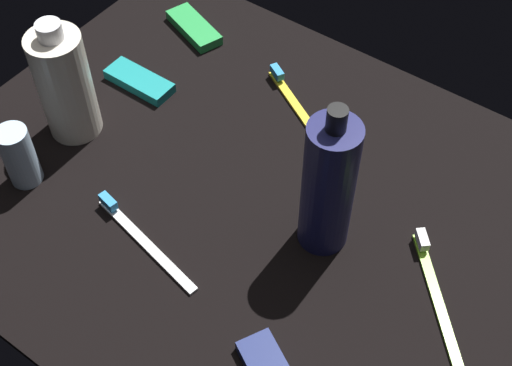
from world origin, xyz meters
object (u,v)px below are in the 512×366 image
(toothbrush_yellow, at_px, (297,105))
(toothbrush_lime, at_px, (435,290))
(snack_bar_teal, at_px, (139,81))
(deodorant_stick, at_px, (19,156))
(bodywash_bottle, at_px, (65,84))
(lotion_bottle, at_px, (330,184))
(toothbrush_white, at_px, (140,237))
(snack_bar_green, at_px, (194,28))

(toothbrush_yellow, height_order, toothbrush_lime, same)
(toothbrush_yellow, xyz_separation_m, snack_bar_teal, (-0.21, -0.09, 0.00))
(deodorant_stick, xyz_separation_m, toothbrush_yellow, (0.21, 0.31, -0.04))
(bodywash_bottle, xyz_separation_m, toothbrush_yellow, (0.23, 0.21, -0.07))
(toothbrush_lime, bearing_deg, snack_bar_teal, 173.13)
(bodywash_bottle, height_order, deodorant_stick, bodywash_bottle)
(bodywash_bottle, bearing_deg, lotion_bottle, 7.35)
(lotion_bottle, height_order, snack_bar_teal, lotion_bottle)
(toothbrush_white, distance_m, snack_bar_teal, 0.27)
(bodywash_bottle, distance_m, snack_bar_green, 0.26)
(toothbrush_lime, bearing_deg, toothbrush_yellow, 152.19)
(lotion_bottle, xyz_separation_m, toothbrush_lime, (0.15, 0.00, -0.09))
(bodywash_bottle, relative_size, snack_bar_teal, 1.71)
(toothbrush_yellow, distance_m, snack_bar_teal, 0.23)
(bodywash_bottle, distance_m, toothbrush_yellow, 0.32)
(toothbrush_lime, relative_size, snack_bar_green, 1.36)
(snack_bar_green, bearing_deg, toothbrush_yellow, 7.78)
(deodorant_stick, bearing_deg, snack_bar_teal, 89.48)
(lotion_bottle, bearing_deg, deodorant_stick, -157.20)
(toothbrush_yellow, relative_size, snack_bar_green, 1.56)
(bodywash_bottle, bearing_deg, deodorant_stick, -82.68)
(snack_bar_green, bearing_deg, snack_bar_teal, -65.78)
(deodorant_stick, bearing_deg, toothbrush_lime, 17.06)
(deodorant_stick, distance_m, toothbrush_white, 0.19)
(deodorant_stick, distance_m, toothbrush_yellow, 0.38)
(bodywash_bottle, relative_size, toothbrush_white, 0.99)
(lotion_bottle, height_order, snack_bar_green, lotion_bottle)
(bodywash_bottle, bearing_deg, toothbrush_yellow, 42.55)
(deodorant_stick, xyz_separation_m, snack_bar_green, (-0.01, 0.36, -0.04))
(lotion_bottle, distance_m, toothbrush_lime, 0.17)
(lotion_bottle, xyz_separation_m, toothbrush_white, (-0.18, -0.14, -0.09))
(toothbrush_white, xyz_separation_m, snack_bar_teal, (-0.18, 0.20, 0.00))
(lotion_bottle, relative_size, toothbrush_white, 1.22)
(toothbrush_lime, distance_m, snack_bar_green, 0.55)
(snack_bar_teal, distance_m, snack_bar_green, 0.14)
(lotion_bottle, distance_m, deodorant_stick, 0.39)
(toothbrush_yellow, bearing_deg, snack_bar_teal, -155.94)
(bodywash_bottle, xyz_separation_m, snack_bar_teal, (0.02, 0.11, -0.07))
(deodorant_stick, height_order, toothbrush_white, deodorant_stick)
(toothbrush_yellow, height_order, snack_bar_green, toothbrush_yellow)
(toothbrush_lime, xyz_separation_m, snack_bar_green, (-0.52, 0.20, 0.00))
(toothbrush_white, distance_m, toothbrush_yellow, 0.30)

